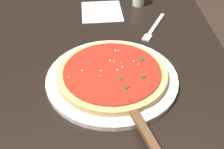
% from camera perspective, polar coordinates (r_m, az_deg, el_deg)
% --- Properties ---
extents(restaurant_table, '(1.05, 0.76, 0.72)m').
position_cam_1_polar(restaurant_table, '(0.85, -2.73, -9.15)').
color(restaurant_table, black).
rests_on(restaurant_table, ground_plane).
extents(serving_plate, '(0.34, 0.34, 0.01)m').
position_cam_1_polar(serving_plate, '(0.77, 0.00, -0.76)').
color(serving_plate, white).
rests_on(serving_plate, restaurant_table).
extents(pizza, '(0.28, 0.28, 0.02)m').
position_cam_1_polar(pizza, '(0.76, 0.00, 0.18)').
color(pizza, '#DBB26B').
rests_on(pizza, serving_plate).
extents(pizza_server, '(0.22, 0.11, 0.01)m').
position_cam_1_polar(pizza_server, '(0.65, 5.02, -8.77)').
color(pizza_server, silver).
rests_on(pizza_server, serving_plate).
extents(napkin_folded_right, '(0.17, 0.15, 0.00)m').
position_cam_1_polar(napkin_folded_right, '(1.08, -1.99, 12.06)').
color(napkin_folded_right, white).
rests_on(napkin_folded_right, restaurant_table).
extents(fork, '(0.17, 0.10, 0.00)m').
position_cam_1_polar(fork, '(0.99, 7.99, 8.84)').
color(fork, silver).
rests_on(fork, restaurant_table).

